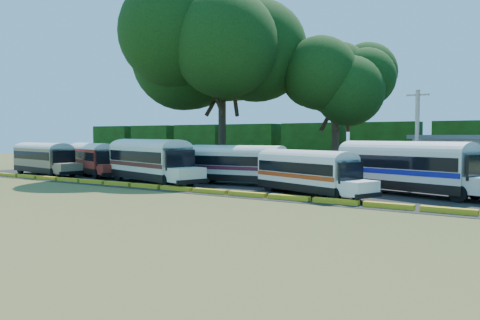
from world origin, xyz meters
The scene contains 13 objects.
ground centered at (0.00, 0.00, 0.00)m, with size 160.00×160.00×0.00m, color #38501A.
asphalt_strip centered at (1.00, 12.00, 0.01)m, with size 64.00×24.00×0.02m, color black.
curb centered at (0.00, 1.00, 0.15)m, with size 53.70×0.45×0.30m.
treeline_backdrop centered at (0.00, 48.00, 3.00)m, with size 130.00×4.00×6.00m.
bus_beige centered at (-21.04, 3.76, 1.85)m, with size 10.06×3.90×3.22m.
bus_red centered at (-16.34, 5.93, 1.84)m, with size 9.95×5.62×3.20m.
bus_cream_west centered at (-6.70, 3.78, 2.05)m, with size 11.36×5.81×3.63m.
bus_cream_east centered at (0.04, 6.79, 1.79)m, with size 9.79×3.22×3.16m.
bus_white_red centered at (7.38, 3.86, 1.68)m, with size 9.24×5.39×2.98m.
bus_white_blue centered at (12.89, 7.59, 2.01)m, with size 11.11×5.70×3.56m.
tree_west centered at (-8.42, 16.48, 13.35)m, with size 15.98×15.98×19.23m.
tree_center centered at (2.07, 22.20, 9.81)m, with size 10.38×10.38×13.66m.
utility_pole centered at (12.65, 11.29, 3.73)m, with size 1.60×0.30×7.24m.
Camera 1 is at (20.44, -24.33, 3.93)m, focal length 35.00 mm.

